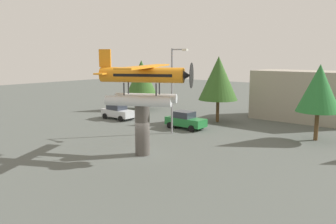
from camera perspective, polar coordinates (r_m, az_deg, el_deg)
The scene contains 10 objects.
ground_plane at distance 26.10m, azimuth -4.23°, elevation -7.06°, with size 140.00×140.00×0.00m, color #515651.
display_pedestal at distance 25.63m, azimuth -4.29°, elevation -2.95°, with size 1.10×1.10×3.83m, color #4C4742.
floatplane_monument at distance 25.08m, azimuth -4.10°, elevation 5.06°, with size 7.11×9.74×4.00m.
car_near_silver at distance 40.66m, azimuth -8.32°, elevation 0.07°, with size 4.20×2.02×1.76m.
car_mid_green at distance 35.01m, azimuth 2.87°, elevation -1.34°, with size 4.20×2.02×1.76m.
streetlight_primary at distance 32.25m, azimuth 0.93°, elevation 4.52°, with size 1.84×0.28×8.02m.
storefront_building at distance 42.32m, azimuth 21.51°, elevation 2.54°, with size 10.72×5.49×5.66m, color #9E9384.
tree_west at distance 47.16m, azimuth -4.43°, elevation 5.52°, with size 4.51×4.51×6.76m.
tree_east at distance 38.44m, azimuth 8.36°, elevation 5.56°, with size 4.33×4.33×7.31m.
tree_center_back at distance 32.29m, azimuth 23.79°, elevation 3.61°, with size 3.71×3.71×6.66m.
Camera 1 is at (17.40, -18.02, 7.35)m, focal length 36.71 mm.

